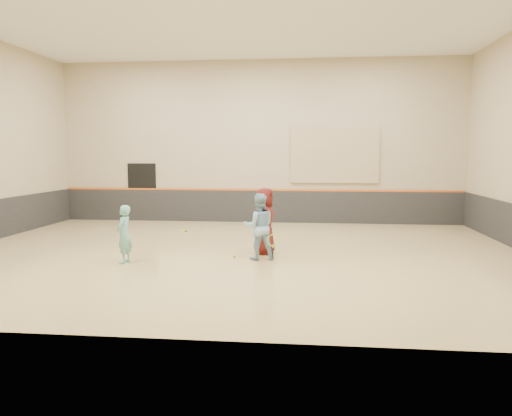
# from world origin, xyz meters

# --- Properties ---
(room) EXTENTS (15.04, 12.04, 6.22)m
(room) POSITION_xyz_m (0.00, 0.00, 0.81)
(room) COLOR tan
(room) RESTS_ON ground
(wainscot_back) EXTENTS (14.90, 0.04, 1.20)m
(wainscot_back) POSITION_xyz_m (0.00, 5.97, 0.60)
(wainscot_back) COLOR #232326
(wainscot_back) RESTS_ON floor
(accent_stripe) EXTENTS (14.90, 0.03, 0.06)m
(accent_stripe) POSITION_xyz_m (0.00, 5.96, 1.22)
(accent_stripe) COLOR #D85914
(accent_stripe) RESTS_ON wall_back
(acoustic_panel) EXTENTS (3.20, 0.08, 2.00)m
(acoustic_panel) POSITION_xyz_m (2.80, 5.95, 2.50)
(acoustic_panel) COLOR tan
(acoustic_panel) RESTS_ON wall_back
(doorway) EXTENTS (1.10, 0.05, 2.20)m
(doorway) POSITION_xyz_m (-4.50, 5.98, 1.10)
(doorway) COLOR black
(doorway) RESTS_ON floor
(girl) EXTENTS (0.35, 0.51, 1.38)m
(girl) POSITION_xyz_m (-2.42, -1.38, 0.69)
(girl) COLOR #6AB8AF
(girl) RESTS_ON floor
(instructor) EXTENTS (0.91, 0.79, 1.62)m
(instructor) POSITION_xyz_m (0.69, -0.63, 0.81)
(instructor) COLOR #8BBBD7
(instructor) RESTS_ON floor
(young_man) EXTENTS (0.60, 0.87, 1.71)m
(young_man) POSITION_xyz_m (0.76, 0.09, 0.85)
(young_man) COLOR #5B1815
(young_man) RESTS_ON floor
(held_racket) EXTENTS (0.46, 0.46, 0.60)m
(held_racket) POSITION_xyz_m (1.08, -1.06, 0.55)
(held_racket) COLOR #9AC22A
(held_racket) RESTS_ON instructor
(spare_racket) EXTENTS (0.65, 0.65, 0.10)m
(spare_racket) POSITION_xyz_m (-2.26, 3.55, 0.05)
(spare_racket) COLOR #BBE933
(spare_racket) RESTS_ON floor
(ball_under_racket) EXTENTS (0.07, 0.07, 0.07)m
(ball_under_racket) POSITION_xyz_m (0.07, -0.52, 0.03)
(ball_under_racket) COLOR #BED732
(ball_under_racket) RESTS_ON floor
(ball_in_hand) EXTENTS (0.07, 0.07, 0.07)m
(ball_in_hand) POSITION_xyz_m (0.85, -0.06, 1.14)
(ball_in_hand) COLOR #C0DE33
(ball_in_hand) RESTS_ON young_man
(ball_beside_spare) EXTENTS (0.07, 0.07, 0.07)m
(ball_beside_spare) POSITION_xyz_m (-1.52, 3.50, 0.03)
(ball_beside_spare) COLOR #DAEB36
(ball_beside_spare) RESTS_ON floor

